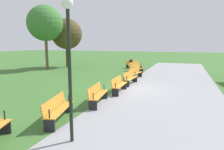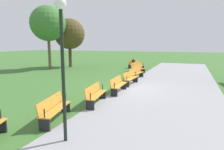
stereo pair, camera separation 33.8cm
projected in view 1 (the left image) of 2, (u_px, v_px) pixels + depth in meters
ground_plane at (126, 88)px, 12.84m from camera, size 120.00×120.00×0.00m
path_paving at (168, 91)px, 11.94m from camera, size 36.89×5.97×0.01m
bench_0 at (132, 64)px, 23.69m from camera, size 2.01×1.27×0.89m
bench_1 at (135, 66)px, 21.22m from camera, size 2.04×1.11×0.89m
bench_2 at (136, 69)px, 18.77m from camera, size 2.05×0.93×0.89m
bench_3 at (135, 73)px, 16.33m from camera, size 2.04×0.76×0.89m
bench_4 at (130, 78)px, 13.95m from camera, size 2.02×0.57×0.89m
bench_5 at (119, 84)px, 11.64m from camera, size 2.02×0.57×0.89m
bench_6 at (97, 94)px, 9.42m from camera, size 2.04×0.76×0.89m
bench_7 at (58, 108)px, 7.32m from camera, size 2.05×0.93×0.89m
person_seated at (132, 63)px, 23.39m from camera, size 0.49×0.60×1.20m
tree_0 at (67, 34)px, 23.78m from camera, size 3.64×3.64×5.80m
tree_2 at (45, 23)px, 21.40m from camera, size 3.82×3.82×6.91m
lamp_post at (69, 44)px, 5.42m from camera, size 0.32×0.32×4.05m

